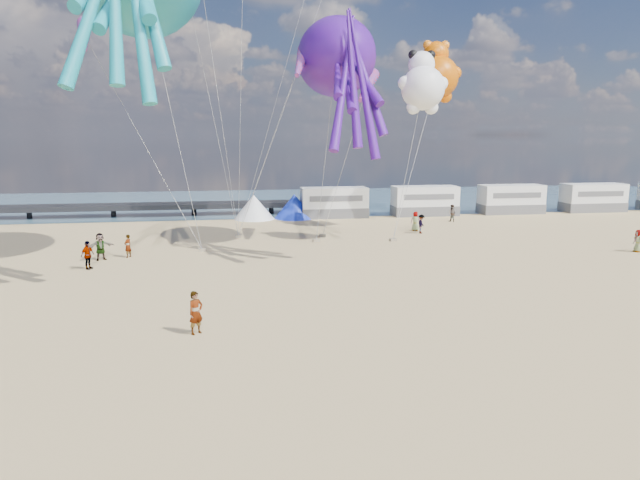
{
  "coord_description": "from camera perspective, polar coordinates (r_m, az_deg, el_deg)",
  "views": [
    {
      "loc": [
        -4.43,
        -15.86,
        8.16
      ],
      "look_at": [
        -0.9,
        6.0,
        4.07
      ],
      "focal_mm": 32.0,
      "sensor_mm": 36.0,
      "label": 1
    }
  ],
  "objects": [
    {
      "name": "kite_panda",
      "position": [
        42.46,
        10.26,
        14.72
      ],
      "size": [
        4.68,
        4.54,
        5.31
      ],
      "primitive_type": null,
      "rotation": [
        0.0,
        0.0,
        0.32
      ],
      "color": "white"
    },
    {
      "name": "sandbag_d",
      "position": [
        46.33,
        0.28,
        0.46
      ],
      "size": [
        0.5,
        0.35,
        0.22
      ],
      "primitive_type": "cube",
      "color": "gray",
      "rests_on": "ground"
    },
    {
      "name": "windsock_right",
      "position": [
        40.15,
        -1.95,
        17.36
      ],
      "size": [
        1.98,
        4.65,
        4.57
      ],
      "primitive_type": null,
      "rotation": [
        0.0,
        0.0,
        -0.25
      ],
      "color": "red"
    },
    {
      "name": "sandbag_c",
      "position": [
        44.81,
        7.33,
        0.03
      ],
      "size": [
        0.5,
        0.35,
        0.22
      ],
      "primitive_type": "cube",
      "color": "gray",
      "rests_on": "ground"
    },
    {
      "name": "tent_white",
      "position": [
        56.35,
        -6.63,
        3.3
      ],
      "size": [
        4.0,
        4.0,
        2.4
      ],
      "primitive_type": "cone",
      "color": "white",
      "rests_on": "ground"
    },
    {
      "name": "ground",
      "position": [
        18.38,
        6.0,
        -15.95
      ],
      "size": [
        120.0,
        120.0,
        0.0
      ],
      "primitive_type": "plane",
      "color": "tan",
      "rests_on": "ground"
    },
    {
      "name": "beachgoer_0",
      "position": [
        49.8,
        9.52,
        1.87
      ],
      "size": [
        0.72,
        0.6,
        1.68
      ],
      "primitive_type": "imported",
      "rotation": [
        0.0,
        0.0,
        2.76
      ],
      "color": "#7F6659",
      "rests_on": "ground"
    },
    {
      "name": "motorhome_3",
      "position": [
        68.42,
        25.64,
        3.85
      ],
      "size": [
        6.6,
        2.5,
        3.0
      ],
      "primitive_type": "cube",
      "color": "silver",
      "rests_on": "ground"
    },
    {
      "name": "standing_person",
      "position": [
        24.34,
        -12.32,
        -7.11
      ],
      "size": [
        0.79,
        0.76,
        1.83
      ],
      "primitive_type": "imported",
      "rotation": [
        0.0,
        0.0,
        0.68
      ],
      "color": "tan",
      "rests_on": "ground"
    },
    {
      "name": "sandbag_e",
      "position": [
        46.44,
        -8.17,
        0.37
      ],
      "size": [
        0.5,
        0.35,
        0.22
      ],
      "primitive_type": "cube",
      "color": "gray",
      "rests_on": "ground"
    },
    {
      "name": "sandbag_b",
      "position": [
        44.15,
        -0.36,
        -0.04
      ],
      "size": [
        0.5,
        0.35,
        0.22
      ],
      "primitive_type": "cube",
      "color": "gray",
      "rests_on": "ground"
    },
    {
      "name": "motorhome_2",
      "position": [
        63.49,
        18.56,
        3.9
      ],
      "size": [
        6.6,
        2.5,
        3.0
      ],
      "primitive_type": "cube",
      "color": "silver",
      "rests_on": "ground"
    },
    {
      "name": "windsock_mid",
      "position": [
        43.04,
        4.72,
        15.02
      ],
      "size": [
        3.03,
        5.08,
        5.12
      ],
      "primitive_type": null,
      "rotation": [
        0.0,
        0.0,
        -0.43
      ],
      "color": "red"
    },
    {
      "name": "motorhome_1",
      "position": [
        59.68,
        10.43,
        3.88
      ],
      "size": [
        6.6,
        2.5,
        3.0
      ],
      "primitive_type": "cube",
      "color": "silver",
      "rests_on": "ground"
    },
    {
      "name": "beachgoer_2",
      "position": [
        48.59,
        10.1,
        1.59
      ],
      "size": [
        0.94,
        0.98,
        1.6
      ],
      "primitive_type": "imported",
      "rotation": [
        0.0,
        0.0,
        0.98
      ],
      "color": "#7F6659",
      "rests_on": "ground"
    },
    {
      "name": "windsock_left",
      "position": [
        43.67,
        -22.49,
        18.4
      ],
      "size": [
        2.64,
        8.07,
        8.01
      ],
      "primitive_type": null,
      "rotation": [
        0.0,
        0.0,
        0.2
      ],
      "color": "red"
    },
    {
      "name": "kite_octopus_purple",
      "position": [
        42.11,
        1.61,
        17.8
      ],
      "size": [
        6.66,
        11.27,
        12.06
      ],
      "primitive_type": null,
      "rotation": [
        0.0,
        0.0,
        0.21
      ],
      "color": "#411084"
    },
    {
      "name": "sandbag_a",
      "position": [
        41.4,
        -11.72,
        -0.97
      ],
      "size": [
        0.5,
        0.35,
        0.22
      ],
      "primitive_type": "cube",
      "color": "gray",
      "rests_on": "ground"
    },
    {
      "name": "beachgoer_5",
      "position": [
        40.58,
        -18.66,
        -0.57
      ],
      "size": [
        1.16,
        1.47,
        1.56
      ],
      "primitive_type": "imported",
      "rotation": [
        0.0,
        0.0,
        4.15
      ],
      "color": "#7F6659",
      "rests_on": "ground"
    },
    {
      "name": "kite_teddy_orange",
      "position": [
        49.09,
        11.64,
        15.64
      ],
      "size": [
        4.18,
        3.94,
        5.89
      ],
      "primitive_type": null,
      "rotation": [
        0.0,
        0.0,
        -0.0
      ],
      "color": "#D85B04"
    },
    {
      "name": "tent_blue",
      "position": [
        56.66,
        -2.58,
        3.4
      ],
      "size": [
        4.0,
        4.0,
        2.4
      ],
      "primitive_type": "cone",
      "color": "#1933CC",
      "rests_on": "ground"
    },
    {
      "name": "beachgoer_1",
      "position": [
        55.61,
        13.09,
        2.61
      ],
      "size": [
        0.87,
        0.96,
        1.65
      ],
      "primitive_type": "imported",
      "rotation": [
        0.0,
        0.0,
        5.26
      ],
      "color": "#7F6659",
      "rests_on": "ground"
    },
    {
      "name": "beachgoer_3",
      "position": [
        37.82,
        -22.22,
        -1.41
      ],
      "size": [
        1.15,
        1.32,
        1.78
      ],
      "primitive_type": "imported",
      "rotation": [
        0.0,
        0.0,
        1.04
      ],
      "color": "#7F6659",
      "rests_on": "ground"
    },
    {
      "name": "motorhome_0",
      "position": [
        57.22,
        1.41,
        3.78
      ],
      "size": [
        6.6,
        2.5,
        3.0
      ],
      "primitive_type": "cube",
      "color": "silver",
      "rests_on": "ground"
    },
    {
      "name": "water",
      "position": [
        71.47,
        -5.56,
        3.87
      ],
      "size": [
        120.0,
        120.0,
        0.0
      ],
      "primitive_type": "plane",
      "color": "#3A5C70",
      "rests_on": "ground"
    },
    {
      "name": "beachgoer_6",
      "position": [
        46.08,
        29.21,
        -0.07
      ],
      "size": [
        0.42,
        0.61,
        1.6
      ],
      "primitive_type": "imported",
      "rotation": [
        0.0,
        0.0,
        4.64
      ],
      "color": "#7F6659",
      "rests_on": "ground"
    },
    {
      "name": "beachgoer_4",
      "position": [
        40.28,
        -21.11,
        -0.62
      ],
      "size": [
        1.15,
        0.87,
        1.82
      ],
      "primitive_type": "imported",
      "rotation": [
        0.0,
        0.0,
        0.46
      ],
      "color": "#7F6659",
      "rests_on": "ground"
    }
  ]
}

